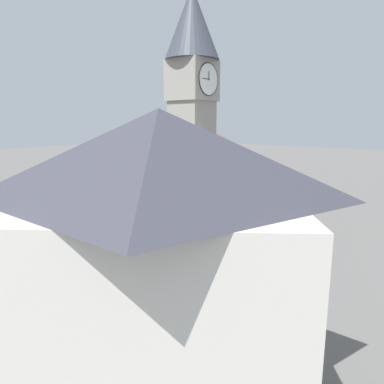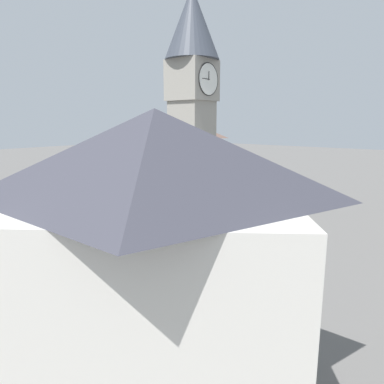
{
  "view_description": "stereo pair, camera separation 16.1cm",
  "coord_description": "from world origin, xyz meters",
  "px_view_note": "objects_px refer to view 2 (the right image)",
  "views": [
    {
      "loc": [
        22.11,
        17.78,
        8.5
      ],
      "look_at": [
        0.0,
        0.0,
        2.86
      ],
      "focal_mm": 33.05,
      "sensor_mm": 36.0,
      "label": 1
    },
    {
      "loc": [
        22.01,
        17.91,
        8.5
      ],
      "look_at": [
        0.0,
        0.0,
        2.86
      ],
      "focal_mm": 33.05,
      "sensor_mm": 36.0,
      "label": 2
    }
  ],
  "objects_px": {
    "pedestrian": "(299,233)",
    "building_shop_left": "(187,151)",
    "car_blue_kerb": "(291,201)",
    "car_red_corner": "(240,195)",
    "car_white_side": "(87,278)",
    "clock_tower": "(192,91)",
    "tree": "(144,171)",
    "building_corner_back": "(158,267)",
    "car_silver_kerb": "(93,205)"
  },
  "relations": [
    {
      "from": "car_blue_kerb",
      "to": "car_red_corner",
      "type": "distance_m",
      "value": 5.67
    },
    {
      "from": "clock_tower",
      "to": "car_silver_kerb",
      "type": "relative_size",
      "value": 4.18
    },
    {
      "from": "clock_tower",
      "to": "tree",
      "type": "bearing_deg",
      "value": -102.8
    },
    {
      "from": "car_silver_kerb",
      "to": "building_shop_left",
      "type": "distance_m",
      "value": 20.28
    },
    {
      "from": "pedestrian",
      "to": "building_corner_back",
      "type": "xyz_separation_m",
      "value": [
        16.0,
        2.31,
        3.5
      ]
    },
    {
      "from": "car_silver_kerb",
      "to": "car_white_side",
      "type": "relative_size",
      "value": 1.05
    },
    {
      "from": "car_white_side",
      "to": "building_shop_left",
      "type": "xyz_separation_m",
      "value": [
        -29.15,
        -17.79,
        3.65
      ]
    },
    {
      "from": "tree",
      "to": "building_corner_back",
      "type": "relative_size",
      "value": 0.61
    },
    {
      "from": "car_silver_kerb",
      "to": "pedestrian",
      "type": "height_order",
      "value": "pedestrian"
    },
    {
      "from": "clock_tower",
      "to": "building_corner_back",
      "type": "bearing_deg",
      "value": 36.23
    },
    {
      "from": "car_silver_kerb",
      "to": "clock_tower",
      "type": "bearing_deg",
      "value": 105.68
    },
    {
      "from": "car_red_corner",
      "to": "pedestrian",
      "type": "bearing_deg",
      "value": 47.65
    },
    {
      "from": "car_red_corner",
      "to": "building_shop_left",
      "type": "distance_m",
      "value": 14.71
    },
    {
      "from": "tree",
      "to": "clock_tower",
      "type": "bearing_deg",
      "value": 77.2
    },
    {
      "from": "pedestrian",
      "to": "car_red_corner",
      "type": "bearing_deg",
      "value": -132.35
    },
    {
      "from": "car_red_corner",
      "to": "pedestrian",
      "type": "relative_size",
      "value": 2.63
    },
    {
      "from": "pedestrian",
      "to": "building_corner_back",
      "type": "height_order",
      "value": "building_corner_back"
    },
    {
      "from": "building_shop_left",
      "to": "car_red_corner",
      "type": "bearing_deg",
      "value": 63.65
    },
    {
      "from": "pedestrian",
      "to": "building_shop_left",
      "type": "height_order",
      "value": "building_shop_left"
    },
    {
      "from": "pedestrian",
      "to": "tree",
      "type": "xyz_separation_m",
      "value": [
        -1.11,
        -16.45,
        2.71
      ]
    },
    {
      "from": "clock_tower",
      "to": "car_white_side",
      "type": "height_order",
      "value": "clock_tower"
    },
    {
      "from": "car_silver_kerb",
      "to": "building_shop_left",
      "type": "bearing_deg",
      "value": -166.52
    },
    {
      "from": "pedestrian",
      "to": "building_shop_left",
      "type": "xyz_separation_m",
      "value": [
        -16.06,
        -23.45,
        3.4
      ]
    },
    {
      "from": "car_white_side",
      "to": "tree",
      "type": "distance_m",
      "value": 18.08
    },
    {
      "from": "car_blue_kerb",
      "to": "car_white_side",
      "type": "relative_size",
      "value": 1.0
    },
    {
      "from": "car_red_corner",
      "to": "building_shop_left",
      "type": "bearing_deg",
      "value": -116.35
    },
    {
      "from": "clock_tower",
      "to": "pedestrian",
      "type": "distance_m",
      "value": 13.32
    },
    {
      "from": "building_corner_back",
      "to": "car_red_corner",
      "type": "bearing_deg",
      "value": -153.21
    },
    {
      "from": "tree",
      "to": "car_blue_kerb",
      "type": "bearing_deg",
      "value": 128.23
    },
    {
      "from": "clock_tower",
      "to": "tree",
      "type": "height_order",
      "value": "clock_tower"
    },
    {
      "from": "pedestrian",
      "to": "car_white_side",
      "type": "bearing_deg",
      "value": -23.36
    },
    {
      "from": "car_blue_kerb",
      "to": "tree",
      "type": "bearing_deg",
      "value": -51.77
    },
    {
      "from": "building_shop_left",
      "to": "clock_tower",
      "type": "bearing_deg",
      "value": 41.0
    },
    {
      "from": "car_red_corner",
      "to": "car_white_side",
      "type": "xyz_separation_m",
      "value": [
        22.82,
        5.02,
        0.0
      ]
    },
    {
      "from": "car_blue_kerb",
      "to": "tree",
      "type": "height_order",
      "value": "tree"
    },
    {
      "from": "car_blue_kerb",
      "to": "pedestrian",
      "type": "bearing_deg",
      "value": 26.38
    },
    {
      "from": "car_blue_kerb",
      "to": "car_white_side",
      "type": "bearing_deg",
      "value": -1.57
    },
    {
      "from": "car_red_corner",
      "to": "pedestrian",
      "type": "xyz_separation_m",
      "value": [
        9.73,
        10.68,
        0.25
      ]
    },
    {
      "from": "car_silver_kerb",
      "to": "car_red_corner",
      "type": "height_order",
      "value": "same"
    },
    {
      "from": "car_silver_kerb",
      "to": "building_shop_left",
      "type": "height_order",
      "value": "building_shop_left"
    },
    {
      "from": "car_white_side",
      "to": "car_silver_kerb",
      "type": "bearing_deg",
      "value": -126.56
    },
    {
      "from": "building_shop_left",
      "to": "building_corner_back",
      "type": "relative_size",
      "value": 1.05
    },
    {
      "from": "car_red_corner",
      "to": "building_corner_back",
      "type": "relative_size",
      "value": 0.46
    },
    {
      "from": "car_white_side",
      "to": "building_shop_left",
      "type": "relative_size",
      "value": 0.42
    },
    {
      "from": "building_corner_back",
      "to": "car_silver_kerb",
      "type": "bearing_deg",
      "value": -120.95
    },
    {
      "from": "car_silver_kerb",
      "to": "pedestrian",
      "type": "distance_m",
      "value": 19.09
    },
    {
      "from": "car_white_side",
      "to": "pedestrian",
      "type": "xyz_separation_m",
      "value": [
        -13.09,
        5.65,
        0.25
      ]
    },
    {
      "from": "pedestrian",
      "to": "building_shop_left",
      "type": "distance_m",
      "value": 28.62
    },
    {
      "from": "car_red_corner",
      "to": "building_shop_left",
      "type": "xyz_separation_m",
      "value": [
        -6.33,
        -12.77,
        3.65
      ]
    },
    {
      "from": "car_blue_kerb",
      "to": "tree",
      "type": "relative_size",
      "value": 0.73
    }
  ]
}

